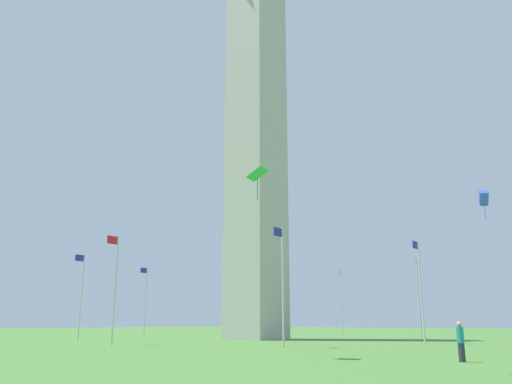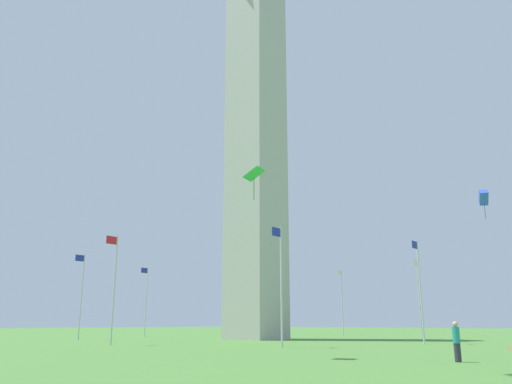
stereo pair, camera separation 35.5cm
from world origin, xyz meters
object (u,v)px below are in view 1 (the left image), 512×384
Objects in this scene: flagpole_ne at (282,280)px; kite_blue_box at (484,198)px; obelisk_monument at (256,129)px; flagpole_se at (419,294)px; person_teal_shirt at (461,342)px; flagpole_n at (115,284)px; flagpole_w at (145,298)px; flagpole_nw at (81,292)px; kite_green_diamond at (257,175)px; flagpole_s at (341,299)px; flagpole_e at (420,286)px; flagpole_sw at (242,300)px.

flagpole_ne is 3.18× the size of kite_blue_box.
flagpole_ne is at bearing 44.87° from obelisk_monument.
kite_blue_box is (7.59, 9.75, 7.97)m from flagpole_se.
flagpole_n is at bearing 50.26° from person_teal_shirt.
flagpole_se and flagpole_w have the same top height.
flagpole_se reaches higher than person_teal_shirt.
flagpole_nw is 5.05× the size of kite_green_diamond.
obelisk_monument is 5.40× the size of flagpole_s.
flagpole_nw is at bearing 22.50° from flagpole_w.
flagpole_e is at bearing 157.50° from flagpole_ne.
flagpole_ne is at bearing 112.50° from flagpole_n.
kite_blue_box is at bearing -26.20° from person_teal_shirt.
flagpole_nw is 33.03m from kite_green_diamond.
flagpole_nw is 40.51m from person_teal_shirt.
kite_blue_box is (-23.01, 22.43, 7.97)m from flagpole_n.
flagpole_se is at bearing -157.50° from flagpole_e.
obelisk_monument is at bearing -0.00° from flagpole_s.
flagpole_w is at bearing -67.50° from flagpole_se.
flagpole_nw is 4.93× the size of person_teal_shirt.
flagpole_sw is 51.10m from person_teal_shirt.
flagpole_ne is 16.29m from person_teal_shirt.
flagpole_n is 1.00× the size of flagpole_w.
obelisk_monument is 5.40× the size of flagpole_nw.
flagpole_ne is 25.35m from flagpole_se.
obelisk_monument is 25.79m from flagpole_e.
kite_green_diamond reaches higher than flagpole_e.
person_teal_shirt is at bearing 66.99° from flagpole_w.
flagpole_w is 5.05× the size of kite_green_diamond.
flagpole_e is at bearing 45.00° from flagpole_s.
obelisk_monument is at bearing -45.13° from flagpole_se.
flagpole_n is 35.86m from flagpole_s.
flagpole_sw is at bearing 157.50° from flagpole_w.
flagpole_ne is 33.13m from flagpole_w.
flagpole_s is 1.00× the size of flagpole_w.
flagpole_ne reaches higher than person_teal_shirt.
flagpole_s is at bearing -135.00° from flagpole_e.
kite_green_diamond reaches higher than person_teal_shirt.
obelisk_monument reaches higher than flagpole_e.
flagpole_sw is (-30.60, -12.68, 0.00)m from flagpole_n.
kite_blue_box is at bearing 97.18° from flagpole_w.
obelisk_monument is 25.30m from kite_blue_box.
flagpole_ne is 1.00× the size of flagpole_sw.
flagpole_ne is (12.73, 12.68, -18.53)m from obelisk_monument.
flagpole_nw is at bearing -67.50° from flagpole_e.
flagpole_ne is (-5.25, 12.68, 0.00)m from flagpole_n.
flagpole_se is 13.72m from flagpole_s.
kite_blue_box is at bearing 77.80° from flagpole_sw.
flagpole_s is (-30.60, -12.68, 0.00)m from flagpole_ne.
flagpole_e is 33.13m from flagpole_sw.
flagpole_se is at bearing -170.78° from kite_green_diamond.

